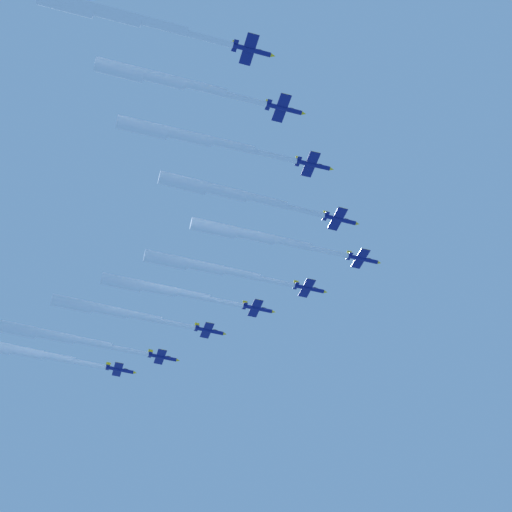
% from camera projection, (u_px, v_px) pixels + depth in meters
% --- Properties ---
extents(jet_lead, '(38.76, 42.19, 4.10)m').
position_uv_depth(jet_lead, '(252.00, 236.00, 204.50)').
color(jet_lead, navy).
extents(jet_port_inner, '(37.83, 41.04, 4.07)m').
position_uv_depth(jet_port_inner, '(203.00, 267.00, 209.00)').
color(jet_port_inner, navy).
extents(jet_starboard_inner, '(39.15, 41.11, 3.98)m').
position_uv_depth(jet_starboard_inner, '(224.00, 192.00, 192.36)').
color(jet_starboard_inner, navy).
extents(jet_port_mid, '(36.83, 40.04, 4.03)m').
position_uv_depth(jet_port_mid, '(157.00, 289.00, 216.22)').
color(jet_port_mid, navy).
extents(jet_starboard_mid, '(39.02, 43.06, 4.02)m').
position_uv_depth(jet_starboard_mid, '(187.00, 137.00, 184.56)').
color(jet_starboard_mid, navy).
extents(jet_port_outer, '(38.18, 40.42, 4.13)m').
position_uv_depth(jet_port_outer, '(108.00, 310.00, 221.81)').
color(jet_port_outer, navy).
extents(jet_starboard_outer, '(36.28, 39.56, 4.02)m').
position_uv_depth(jet_starboard_outer, '(163.00, 79.00, 175.39)').
color(jet_starboard_outer, navy).
extents(jet_trail_port, '(41.41, 43.46, 4.08)m').
position_uv_depth(jet_trail_port, '(52.00, 336.00, 225.38)').
color(jet_trail_port, navy).
extents(jet_trail_starboard, '(37.88, 41.08, 4.09)m').
position_uv_depth(jet_trail_starboard, '(115.00, 15.00, 163.94)').
color(jet_trail_starboard, navy).
extents(jet_tail_end, '(37.17, 39.33, 4.12)m').
position_uv_depth(jet_tail_end, '(25.00, 352.00, 234.53)').
color(jet_tail_end, navy).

